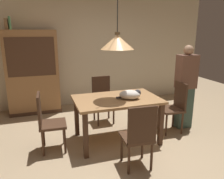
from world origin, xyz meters
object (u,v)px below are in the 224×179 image
at_px(chair_right_side, 175,105).
at_px(book_brown_thick, 7,24).
at_px(dining_table, 117,104).
at_px(hutch_bookcase, 33,74).
at_px(person_standing, 185,87).
at_px(chair_near_front, 139,134).
at_px(pendant_lamp, 117,42).
at_px(chair_far_back, 102,97).
at_px(cat_sleeping, 130,94).
at_px(book_green_slim, 10,23).
at_px(chair_left_side, 47,120).

relative_size(chair_right_side, book_brown_thick, 3.88).
relative_size(dining_table, hutch_bookcase, 0.76).
bearing_deg(person_standing, chair_near_front, -145.15).
bearing_deg(hutch_bookcase, person_standing, -32.82).
bearing_deg(pendant_lamp, book_brown_thick, 133.03).
height_order(chair_right_side, chair_far_back, same).
bearing_deg(chair_right_side, dining_table, 179.74).
height_order(pendant_lamp, book_brown_thick, pendant_lamp).
xyz_separation_m(chair_right_side, person_standing, (0.28, 0.11, 0.28)).
relative_size(chair_near_front, person_standing, 0.59).
distance_m(cat_sleeping, pendant_lamp, 0.87).
distance_m(chair_far_back, hutch_bookcase, 1.69).
distance_m(cat_sleeping, book_brown_thick, 2.99).
bearing_deg(dining_table, chair_near_front, -90.32).
xyz_separation_m(dining_table, book_green_slim, (-1.68, 1.86, 1.33)).
height_order(chair_left_side, chair_far_back, same).
distance_m(chair_near_front, pendant_lamp, 1.45).
distance_m(dining_table, chair_right_side, 1.14).
bearing_deg(pendant_lamp, cat_sleeping, -29.29).
height_order(chair_right_side, person_standing, person_standing).
bearing_deg(chair_near_front, dining_table, 89.68).
distance_m(chair_left_side, person_standing, 2.55).
xyz_separation_m(hutch_bookcase, book_green_slim, (-0.36, 0.00, 1.09)).
distance_m(chair_right_side, person_standing, 0.41).
bearing_deg(person_standing, cat_sleeping, -170.04).
bearing_deg(pendant_lamp, chair_left_side, 179.79).
bearing_deg(chair_left_side, pendant_lamp, -0.21).
distance_m(chair_right_side, cat_sleeping, 0.99).
relative_size(chair_right_side, chair_near_front, 1.00).
distance_m(pendant_lamp, person_standing, 1.66).
height_order(chair_right_side, hutch_bookcase, hutch_bookcase).
xyz_separation_m(chair_right_side, hutch_bookcase, (-2.45, 1.87, 0.38)).
bearing_deg(chair_near_front, chair_far_back, 89.86).
bearing_deg(chair_near_front, pendant_lamp, 89.68).
xyz_separation_m(chair_right_side, chair_far_back, (-1.13, 0.88, 0.00)).
bearing_deg(chair_far_back, book_brown_thick, 150.46).
bearing_deg(cat_sleeping, hutch_bookcase, 127.57).
bearing_deg(person_standing, hutch_bookcase, 147.18).
bearing_deg(chair_near_front, hutch_bookcase, 115.67).
height_order(hutch_bookcase, book_brown_thick, book_brown_thick).
relative_size(chair_left_side, pendant_lamp, 0.72).
distance_m(dining_table, pendant_lamp, 1.01).
height_order(chair_near_front, hutch_bookcase, hutch_bookcase).
relative_size(chair_left_side, chair_near_front, 1.00).
xyz_separation_m(cat_sleeping, person_standing, (1.21, 0.21, -0.03)).
xyz_separation_m(cat_sleeping, book_green_slim, (-1.87, 1.97, 1.15)).
relative_size(cat_sleeping, book_brown_thick, 1.68).
bearing_deg(person_standing, dining_table, -175.78).
bearing_deg(dining_table, person_standing, 4.22).
bearing_deg(hutch_bookcase, dining_table, -54.63).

